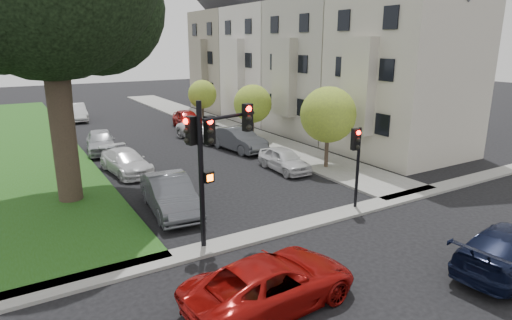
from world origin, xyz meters
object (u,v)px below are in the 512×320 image
traffic_signal_main (211,148)px  car_parked_2 (207,130)px  small_tree_c (202,94)px  traffic_signal_secondary (356,153)px  car_parked_0 (284,159)px  car_parked_3 (187,119)px  car_cross_near (272,283)px  small_tree_a (328,115)px  car_parked_9 (76,112)px  car_parked_6 (126,162)px  small_tree_b (253,104)px  car_parked_1 (238,139)px  car_parked_5 (170,194)px  car_parked_7 (101,141)px

traffic_signal_main → car_parked_2: (6.90, 15.59, -2.82)m
small_tree_c → traffic_signal_secondary: size_ratio=1.06×
small_tree_c → car_parked_0: 16.34m
car_parked_0 → car_parked_3: 14.28m
car_cross_near → car_parked_2: car_parked_2 is taller
small_tree_a → car_parked_0: (-2.27, 0.89, -2.45)m
car_parked_0 → car_parked_9: car_parked_9 is taller
traffic_signal_secondary → car_parked_6: 12.62m
car_cross_near → car_parked_3: size_ratio=1.11×
small_tree_c → car_parked_0: bearing=-98.0°
small_tree_b → car_parked_2: (-2.69, 1.99, -1.98)m
small_tree_c → car_parked_1: (-2.24, -10.70, -1.75)m
small_tree_c → traffic_signal_secondary: 22.59m
small_tree_c → traffic_signal_main: bearing=-113.2°
small_tree_a → traffic_signal_secondary: (-3.02, -5.42, -0.60)m
car_parked_2 → car_parked_9: car_parked_9 is taller
car_parked_2 → car_parked_5: car_parked_5 is taller
traffic_signal_main → car_parked_6: size_ratio=1.17×
traffic_signal_main → car_parked_5: traffic_signal_main is taller
traffic_signal_secondary → small_tree_b: bearing=77.5°
car_parked_1 → car_parked_6: car_parked_1 is taller
car_cross_near → car_parked_9: bearing=-5.0°
traffic_signal_main → car_parked_6: bearing=92.0°
car_parked_0 → car_parked_1: (0.03, 5.38, 0.12)m
traffic_signal_main → car_parked_0: size_ratio=1.36×
car_parked_0 → car_parked_7: car_parked_7 is taller
car_parked_7 → car_parked_0: bearing=-41.5°
car_parked_1 → car_parked_9: car_parked_9 is taller
small_tree_a → car_parked_2: bearing=104.8°
car_parked_2 → car_parked_3: (0.45, 4.97, 0.03)m
car_parked_3 → car_parked_9: bearing=138.2°
traffic_signal_secondary → car_parked_7: 17.43m
traffic_signal_secondary → small_tree_c: bearing=82.3°
small_tree_c → car_parked_9: small_tree_c is taller
car_cross_near → car_parked_7: (-0.37, 19.82, 0.05)m
small_tree_b → car_cross_near: small_tree_b is taller
small_tree_a → small_tree_c: bearing=90.0°
traffic_signal_main → car_parked_5: bearing=93.4°
car_parked_1 → car_parked_3: size_ratio=1.03×
car_parked_2 → car_parked_5: (-7.12, -11.82, 0.04)m
small_tree_b → traffic_signal_secondary: small_tree_b is taller
car_parked_7 → car_parked_9: size_ratio=0.93×
car_parked_6 → car_parked_7: (-0.21, 5.43, 0.10)m
traffic_signal_main → car_cross_near: size_ratio=1.04×
small_tree_c → traffic_signal_secondary: small_tree_c is taller
car_parked_1 → traffic_signal_main: bearing=-130.3°
car_cross_near → car_parked_1: (7.56, 15.70, 0.07)m
small_tree_a → car_parked_3: bearing=98.4°
small_tree_a → small_tree_b: size_ratio=1.14×
car_parked_2 → car_parked_9: size_ratio=1.14×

